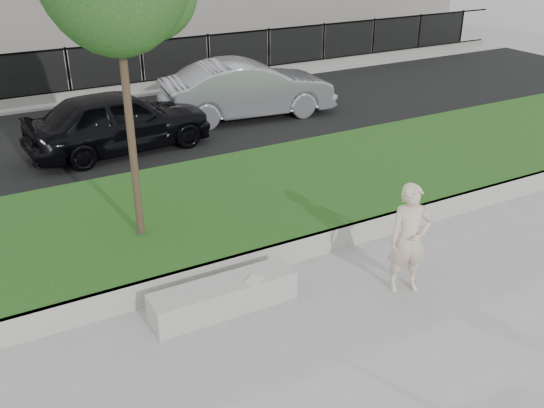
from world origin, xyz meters
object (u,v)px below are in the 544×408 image
stone_bench (224,296)px  book (254,280)px  car_dark (119,121)px  car_silver (248,89)px  man (409,239)px

stone_bench → book: (0.40, -0.14, 0.23)m
car_dark → car_silver: car_silver is taller
man → book: 2.27m
stone_bench → car_silver: size_ratio=0.45×
car_silver → car_dark: bearing=110.1°
man → stone_bench: bearing=-177.3°
book → car_dark: bearing=55.6°
book → car_dark: car_dark is taller
car_silver → man: bearing=174.6°
man → car_dark: 7.91m
car_silver → book: bearing=160.0°
book → stone_bench: bearing=127.4°
stone_bench → man: bearing=-17.8°
book → car_silver: (3.95, 7.90, 0.36)m
car_silver → stone_bench: bearing=157.3°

